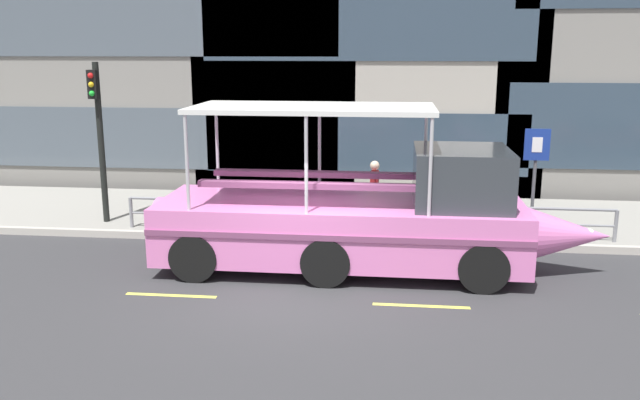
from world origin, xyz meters
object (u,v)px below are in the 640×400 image
at_px(parking_sign, 536,163).
at_px(duck_tour_boat, 367,218).
at_px(pedestrian_near_bow, 463,186).
at_px(traffic_light_pole, 99,127).
at_px(pedestrian_mid_left, 374,188).

height_order(parking_sign, duck_tour_boat, duck_tour_boat).
bearing_deg(pedestrian_near_bow, duck_tour_boat, -125.27).
height_order(parking_sign, pedestrian_near_bow, parking_sign).
xyz_separation_m(traffic_light_pole, parking_sign, (10.96, 0.02, -0.74)).
distance_m(parking_sign, pedestrian_near_bow, 1.95).
relative_size(parking_sign, pedestrian_mid_left, 1.51).
bearing_deg(pedestrian_near_bow, parking_sign, -26.66).
bearing_deg(parking_sign, pedestrian_mid_left, 177.42).
bearing_deg(parking_sign, duck_tour_boat, -147.50).
height_order(parking_sign, pedestrian_mid_left, parking_sign).
xyz_separation_m(parking_sign, pedestrian_near_bow, (-1.60, 0.80, -0.76)).
bearing_deg(pedestrian_mid_left, traffic_light_pole, -178.39).
xyz_separation_m(duck_tour_boat, pedestrian_near_bow, (2.35, 3.32, 0.07)).
relative_size(traffic_light_pole, duck_tour_boat, 0.43).
distance_m(pedestrian_near_bow, pedestrian_mid_left, 2.36).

